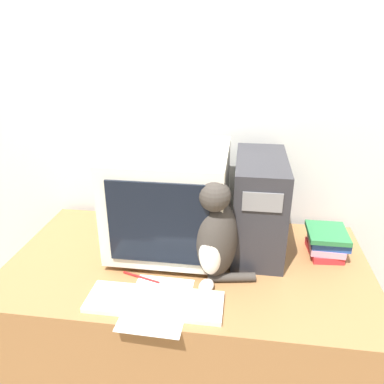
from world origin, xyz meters
TOP-DOWN VIEW (x-y plane):
  - wall_back at (0.00, 0.83)m, footprint 7.00×0.05m
  - desk at (0.00, 0.38)m, footprint 1.44×0.77m
  - crt_monitor at (-0.09, 0.50)m, footprint 0.46×0.47m
  - computer_tower at (0.27, 0.54)m, footprint 0.20×0.43m
  - keyboard at (-0.07, 0.11)m, footprint 0.47×0.15m
  - cat at (0.12, 0.30)m, footprint 0.25×0.25m
  - book_stack at (0.56, 0.52)m, footprint 0.17×0.20m
  - pen at (-0.16, 0.25)m, footprint 0.15×0.05m
  - paper_sheet at (-0.06, 0.11)m, footprint 0.22×0.30m

SIDE VIEW (x-z plane):
  - desk at x=0.00m, z-range 0.00..0.74m
  - paper_sheet at x=-0.06m, z-range 0.74..0.74m
  - pen at x=-0.16m, z-range 0.74..0.75m
  - keyboard at x=-0.07m, z-range 0.74..0.76m
  - book_stack at x=0.56m, z-range 0.74..0.86m
  - cat at x=0.12m, z-range 0.72..1.12m
  - computer_tower at x=0.27m, z-range 0.74..1.14m
  - crt_monitor at x=-0.09m, z-range 0.75..1.18m
  - wall_back at x=0.00m, z-range 0.00..2.50m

